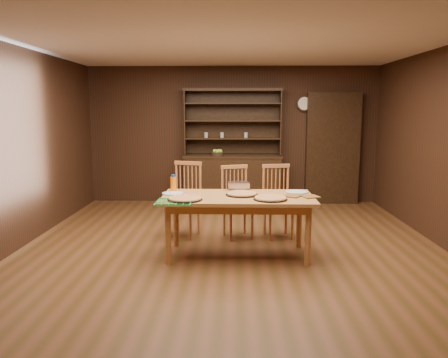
{
  "coord_description": "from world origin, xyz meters",
  "views": [
    {
      "loc": [
        0.03,
        -5.43,
        1.78
      ],
      "look_at": [
        -0.11,
        0.4,
        0.86
      ],
      "focal_mm": 35.0,
      "sensor_mm": 36.0,
      "label": 1
    }
  ],
  "objects_px": {
    "china_hutch": "(232,173)",
    "chair_left": "(186,197)",
    "juice_bottle": "(173,184)",
    "chair_center": "(236,199)",
    "chair_right": "(277,199)",
    "dining_table": "(238,203)"
  },
  "relations": [
    {
      "from": "chair_center",
      "to": "chair_right",
      "type": "distance_m",
      "value": 0.58
    },
    {
      "from": "dining_table",
      "to": "chair_left",
      "type": "xyz_separation_m",
      "value": [
        -0.73,
        0.88,
        -0.11
      ]
    },
    {
      "from": "china_hutch",
      "to": "chair_left",
      "type": "bearing_deg",
      "value": -107.34
    },
    {
      "from": "chair_left",
      "to": "chair_right",
      "type": "xyz_separation_m",
      "value": [
        1.3,
        -0.0,
        -0.02
      ]
    },
    {
      "from": "juice_bottle",
      "to": "chair_left",
      "type": "bearing_deg",
      "value": 82.07
    },
    {
      "from": "china_hutch",
      "to": "chair_center",
      "type": "bearing_deg",
      "value": -88.28
    },
    {
      "from": "chair_left",
      "to": "chair_center",
      "type": "height_order",
      "value": "chair_left"
    },
    {
      "from": "chair_center",
      "to": "chair_right",
      "type": "relative_size",
      "value": 0.99
    },
    {
      "from": "chair_left",
      "to": "juice_bottle",
      "type": "xyz_separation_m",
      "value": [
        -0.09,
        -0.62,
        0.29
      ]
    },
    {
      "from": "chair_right",
      "to": "juice_bottle",
      "type": "distance_m",
      "value": 1.55
    },
    {
      "from": "chair_right",
      "to": "chair_center",
      "type": "bearing_deg",
      "value": 173.38
    },
    {
      "from": "chair_left",
      "to": "dining_table",
      "type": "bearing_deg",
      "value": -33.42
    },
    {
      "from": "china_hutch",
      "to": "chair_center",
      "type": "xyz_separation_m",
      "value": [
        0.06,
        -2.14,
        -0.06
      ]
    },
    {
      "from": "dining_table",
      "to": "chair_left",
      "type": "distance_m",
      "value": 1.15
    },
    {
      "from": "china_hutch",
      "to": "chair_left",
      "type": "distance_m",
      "value": 2.2
    },
    {
      "from": "chair_right",
      "to": "juice_bottle",
      "type": "height_order",
      "value": "chair_right"
    },
    {
      "from": "china_hutch",
      "to": "dining_table",
      "type": "bearing_deg",
      "value": -88.54
    },
    {
      "from": "chair_center",
      "to": "chair_right",
      "type": "bearing_deg",
      "value": -15.5
    },
    {
      "from": "chair_center",
      "to": "juice_bottle",
      "type": "relative_size",
      "value": 4.6
    },
    {
      "from": "dining_table",
      "to": "chair_right",
      "type": "height_order",
      "value": "chair_right"
    },
    {
      "from": "chair_left",
      "to": "juice_bottle",
      "type": "relative_size",
      "value": 4.8
    },
    {
      "from": "dining_table",
      "to": "chair_center",
      "type": "height_order",
      "value": "chair_center"
    }
  ]
}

